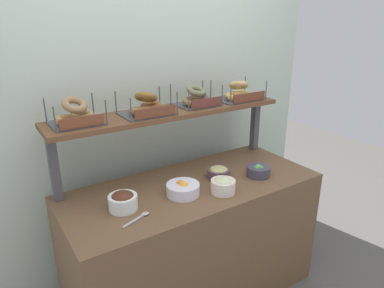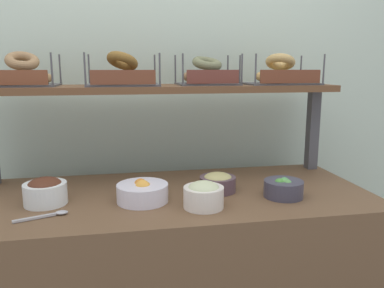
{
  "view_description": "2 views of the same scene",
  "coord_description": "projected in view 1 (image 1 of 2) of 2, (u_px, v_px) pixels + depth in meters",
  "views": [
    {
      "loc": [
        -1.09,
        -1.65,
        1.84
      ],
      "look_at": [
        0.03,
        0.06,
        1.1
      ],
      "focal_mm": 32.46,
      "sensor_mm": 36.0,
      "label": 1
    },
    {
      "loc": [
        -0.2,
        -1.5,
        1.36
      ],
      "look_at": [
        0.1,
        0.1,
        1.04
      ],
      "focal_mm": 35.93,
      "sensor_mm": 36.0,
      "label": 2
    }
  ],
  "objects": [
    {
      "name": "deli_counter",
      "position": [
        193.0,
        241.0,
        2.34
      ],
      "size": [
        1.64,
        0.7,
        0.85
      ],
      "primitive_type": "cube",
      "color": "brown",
      "rests_on": "ground_plane"
    },
    {
      "name": "bowl_scallion_spread",
      "position": [
        223.0,
        185.0,
        2.08
      ],
      "size": [
        0.15,
        0.15,
        0.1
      ],
      "color": "white",
      "rests_on": "deli_counter"
    },
    {
      "name": "shelf_riser_right",
      "position": [
        255.0,
        125.0,
        2.73
      ],
      "size": [
        0.05,
        0.05,
        0.4
      ],
      "primitive_type": "cube",
      "color": "#4C4C51",
      "rests_on": "deli_counter"
    },
    {
      "name": "back_wall",
      "position": [
        151.0,
        112.0,
        2.51
      ],
      "size": [
        2.84,
        0.06,
        2.4
      ],
      "primitive_type": "cube",
      "color": "silver",
      "rests_on": "ground_plane"
    },
    {
      "name": "upper_shelf",
      "position": [
        171.0,
        112.0,
        2.26
      ],
      "size": [
        1.6,
        0.32,
        0.03
      ],
      "primitive_type": "cube",
      "color": "brown",
      "rests_on": "shelf_riser_left"
    },
    {
      "name": "bowl_chocolate_spread",
      "position": [
        123.0,
        201.0,
        1.9
      ],
      "size": [
        0.16,
        0.16,
        0.1
      ],
      "color": "white",
      "rests_on": "deli_counter"
    },
    {
      "name": "bagel_basket_sesame",
      "position": [
        238.0,
        93.0,
        2.52
      ],
      "size": [
        0.34,
        0.26,
        0.15
      ],
      "color": "#4C4C51",
      "rests_on": "upper_shelf"
    },
    {
      "name": "serving_spoon_near_plate",
      "position": [
        140.0,
        217.0,
        1.82
      ],
      "size": [
        0.17,
        0.08,
        0.01
      ],
      "color": "#B7B7BC",
      "rests_on": "deli_counter"
    },
    {
      "name": "shelf_riser_left",
      "position": [
        54.0,
        168.0,
        1.95
      ],
      "size": [
        0.05,
        0.05,
        0.4
      ],
      "primitive_type": "cube",
      "color": "#4C4C51",
      "rests_on": "deli_counter"
    },
    {
      "name": "bowl_veggie_mix",
      "position": [
        258.0,
        171.0,
        2.31
      ],
      "size": [
        0.16,
        0.16,
        0.08
      ],
      "color": "#424050",
      "rests_on": "deli_counter"
    },
    {
      "name": "bowl_fruit_salad",
      "position": [
        183.0,
        189.0,
        2.06
      ],
      "size": [
        0.2,
        0.2,
        0.09
      ],
      "color": "white",
      "rests_on": "deli_counter"
    },
    {
      "name": "bagel_basket_poppy",
      "position": [
        196.0,
        98.0,
        2.36
      ],
      "size": [
        0.28,
        0.25,
        0.14
      ],
      "color": "#4C4C51",
      "rests_on": "upper_shelf"
    },
    {
      "name": "bagel_basket_everything",
      "position": [
        76.0,
        116.0,
        1.94
      ],
      "size": [
        0.28,
        0.26,
        0.16
      ],
      "color": "#4C4C51",
      "rests_on": "upper_shelf"
    },
    {
      "name": "bagel_basket_cinnamon_raisin",
      "position": [
        146.0,
        107.0,
        2.13
      ],
      "size": [
        0.32,
        0.26,
        0.16
      ],
      "color": "#4C4C51",
      "rests_on": "upper_shelf"
    },
    {
      "name": "bowl_hummus",
      "position": [
        219.0,
        172.0,
        2.28
      ],
      "size": [
        0.15,
        0.15,
        0.08
      ],
      "color": "#59414B",
      "rests_on": "deli_counter"
    }
  ]
}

